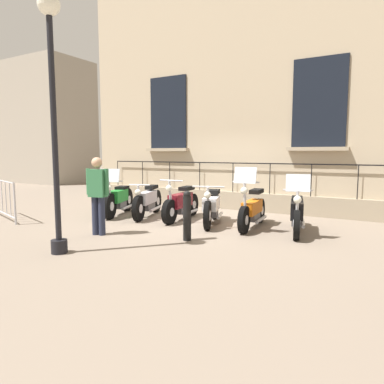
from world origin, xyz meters
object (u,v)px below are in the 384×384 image
at_px(motorcycle_orange, 252,210).
at_px(bollard, 187,216).
at_px(pedestrian_standing, 98,191).
at_px(motorcycle_maroon, 181,204).
at_px(motorcycle_green, 118,199).
at_px(motorcycle_black, 297,214).
at_px(lamppost, 53,98).
at_px(crowd_barrier, 4,198).
at_px(motorcycle_silver, 148,201).
at_px(motorcycle_white, 212,207).

distance_m(motorcycle_orange, bollard, 1.94).
height_order(motorcycle_orange, pedestrian_standing, pedestrian_standing).
bearing_deg(motorcycle_maroon, motorcycle_green, -81.84).
relative_size(motorcycle_maroon, bollard, 1.96).
relative_size(motorcycle_maroon, motorcycle_orange, 0.99).
height_order(motorcycle_green, motorcycle_orange, motorcycle_orange).
bearing_deg(motorcycle_green, motorcycle_black, 92.94).
bearing_deg(lamppost, crowd_barrier, -110.22).
distance_m(motorcycle_silver, motorcycle_white, 2.00).
height_order(motorcycle_silver, motorcycle_maroon, motorcycle_maroon).
height_order(motorcycle_orange, motorcycle_black, motorcycle_orange).
relative_size(motorcycle_silver, bollard, 2.03).
relative_size(motorcycle_green, bollard, 1.94).
distance_m(motorcycle_white, motorcycle_black, 2.06).
xyz_separation_m(motorcycle_silver, pedestrian_standing, (2.28, 0.40, 0.52)).
relative_size(motorcycle_white, motorcycle_black, 0.97).
height_order(motorcycle_white, crowd_barrier, crowd_barrier).
distance_m(motorcycle_orange, pedestrian_standing, 3.55).
bearing_deg(lamppost, motorcycle_maroon, 176.06).
relative_size(lamppost, pedestrian_standing, 2.61).
height_order(crowd_barrier, bollard, crowd_barrier).
bearing_deg(motorcycle_green, lamppost, 26.01).
bearing_deg(motorcycle_green, bollard, 64.18).
xyz_separation_m(motorcycle_silver, lamppost, (3.64, 0.79, 2.25)).
height_order(motorcycle_white, motorcycle_black, motorcycle_black).
relative_size(motorcycle_silver, motorcycle_white, 1.05).
bearing_deg(motorcycle_silver, bollard, 52.74).
relative_size(motorcycle_maroon, crowd_barrier, 1.05).
distance_m(motorcycle_maroon, bollard, 2.20).
bearing_deg(bollard, motorcycle_black, 135.52).
distance_m(motorcycle_black, bollard, 2.51).
distance_m(motorcycle_black, lamppost, 5.41).
relative_size(motorcycle_silver, crowd_barrier, 1.08).
height_order(motorcycle_maroon, motorcycle_black, motorcycle_black).
distance_m(motorcycle_black, pedestrian_standing, 4.37).
xyz_separation_m(motorcycle_maroon, motorcycle_white, (0.12, 0.95, 0.01)).
distance_m(motorcycle_white, motorcycle_orange, 1.03).
bearing_deg(motorcycle_black, motorcycle_maroon, -90.45).
relative_size(motorcycle_green, motorcycle_silver, 0.96).
height_order(motorcycle_silver, motorcycle_orange, motorcycle_orange).
distance_m(motorcycle_silver, bollard, 2.89).
xyz_separation_m(motorcycle_white, bollard, (1.70, 0.29, 0.08)).
distance_m(motorcycle_silver, crowd_barrier, 3.80).
xyz_separation_m(motorcycle_orange, crowd_barrier, (2.27, -6.10, 0.13)).
bearing_deg(motorcycle_maroon, bollard, 34.48).
bearing_deg(motorcycle_black, motorcycle_green, -87.06).
distance_m(lamppost, bollard, 3.25).
bearing_deg(motorcycle_maroon, crowd_barrier, -60.99).
distance_m(motorcycle_silver, lamppost, 4.36).
bearing_deg(motorcycle_green, pedestrian_standing, 31.71).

